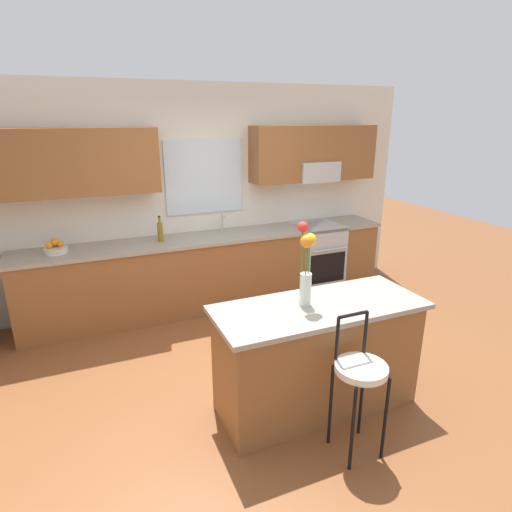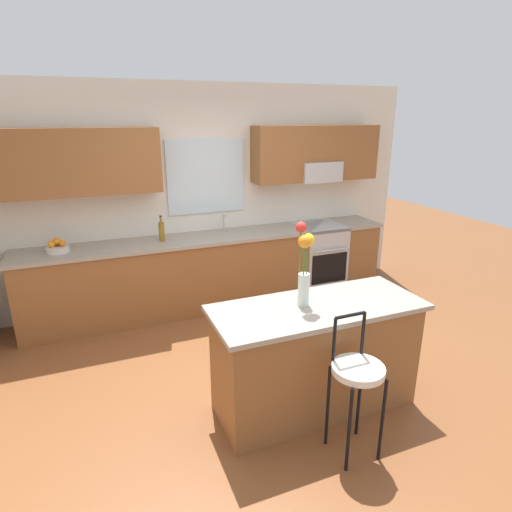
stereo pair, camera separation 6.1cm
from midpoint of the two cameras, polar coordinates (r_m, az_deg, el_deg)
name	(u,v)px [view 1 (the left image)]	position (r m, az deg, el deg)	size (l,w,h in m)	color
ground_plane	(270,375)	(4.15, 1.52, -15.66)	(14.00, 14.00, 0.00)	brown
back_wall_assembly	(207,184)	(5.37, -6.94, 9.56)	(5.60, 0.50, 2.70)	silver
counter_run	(214,271)	(5.36, -5.93, -1.95)	(4.56, 0.64, 0.92)	brown
sink_faucet	(223,221)	(5.37, -4.85, 4.75)	(0.02, 0.13, 0.23)	#B7BABC
oven_range	(316,257)	(5.91, 7.81, -0.15)	(0.60, 0.64, 0.92)	#B7BABC
kitchen_island	(317,356)	(3.57, 7.73, -13.17)	(1.68, 0.68, 0.92)	brown
bar_stool_near	(360,374)	(3.09, 13.23, -15.22)	(0.36, 0.36, 1.04)	black
flower_vase	(306,262)	(3.21, 6.22, -0.78)	(0.14, 0.15, 0.66)	silver
fruit_bowl_oranges	(56,248)	(5.02, -25.66, 0.96)	(0.24, 0.24, 0.16)	silver
bottle_olive_oil	(160,231)	(5.05, -13.09, 3.23)	(0.06, 0.06, 0.30)	olive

